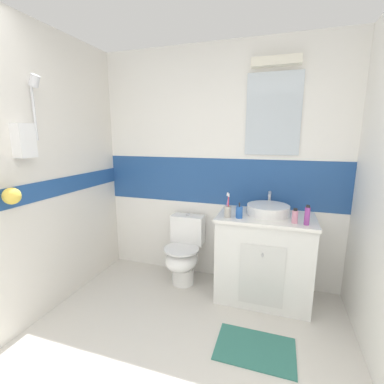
{
  "coord_description": "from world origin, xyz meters",
  "views": [
    {
      "loc": [
        0.63,
        -0.4,
        1.58
      ],
      "look_at": [
        -0.12,
        1.88,
        1.08
      ],
      "focal_mm": 25.08,
      "sensor_mm": 36.0,
      "label": 1
    }
  ],
  "objects": [
    {
      "name": "sink_basin",
      "position": [
        0.55,
        2.16,
        0.9
      ],
      "size": [
        0.39,
        0.44,
        0.19
      ],
      "color": "white",
      "rests_on": "vanity_cabinet"
    },
    {
      "name": "toothbrush_cup",
      "position": [
        0.2,
        1.96,
        0.91
      ],
      "size": [
        0.06,
        0.06,
        0.23
      ],
      "color": "#B2ADA3",
      "rests_on": "vanity_cabinet"
    },
    {
      "name": "soap_dispenser",
      "position": [
        0.31,
        1.97,
        0.9
      ],
      "size": [
        0.06,
        0.06,
        0.15
      ],
      "color": "#2659B2",
      "rests_on": "vanity_cabinet"
    },
    {
      "name": "vanity_cabinet",
      "position": [
        0.54,
        2.13,
        0.43
      ],
      "size": [
        0.89,
        0.57,
        0.85
      ],
      "color": "silver",
      "rests_on": "ground_plane"
    },
    {
      "name": "toilet",
      "position": [
        -0.3,
        2.15,
        0.35
      ],
      "size": [
        0.37,
        0.5,
        0.74
      ],
      "color": "white",
      "rests_on": "ground_plane"
    },
    {
      "name": "lotion_bottle_short",
      "position": [
        0.78,
        1.96,
        0.91
      ],
      "size": [
        0.05,
        0.05,
        0.13
      ],
      "color": "pink",
      "rests_on": "vanity_cabinet"
    },
    {
      "name": "deodorant_spray_can",
      "position": [
        0.87,
        1.94,
        0.93
      ],
      "size": [
        0.04,
        0.04,
        0.17
      ],
      "color": "#993F99",
      "rests_on": "vanity_cabinet"
    },
    {
      "name": "bath_mat",
      "position": [
        0.54,
        1.4,
        0.01
      ],
      "size": [
        0.59,
        0.4,
        0.01
      ],
      "primitive_type": "cube",
      "color": "#337266",
      "rests_on": "ground_plane"
    },
    {
      "name": "wall_left_shower_alcove",
      "position": [
        -1.35,
        1.2,
        1.25
      ],
      "size": [
        0.24,
        3.48,
        2.5
      ],
      "color": "silver",
      "rests_on": "ground_plane"
    },
    {
      "name": "wall_back_tiled",
      "position": [
        0.01,
        2.45,
        1.26
      ],
      "size": [
        3.2,
        0.2,
        2.5
      ],
      "color": "white",
      "rests_on": "ground_plane"
    },
    {
      "name": "ground_plane",
      "position": [
        0.0,
        1.2,
        -0.02
      ],
      "size": [
        3.2,
        3.48,
        0.04
      ],
      "primitive_type": "cube",
      "color": "beige"
    }
  ]
}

